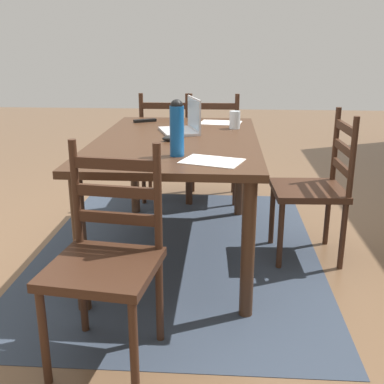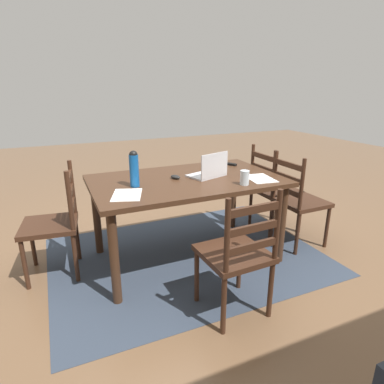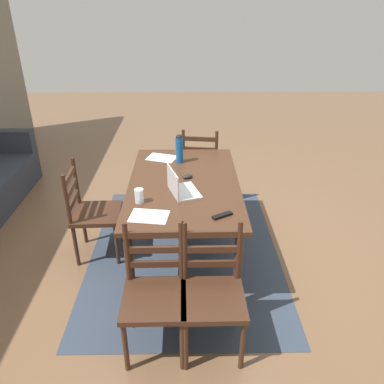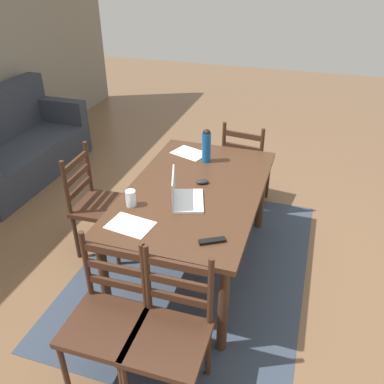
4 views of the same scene
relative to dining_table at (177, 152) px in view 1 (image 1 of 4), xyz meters
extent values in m
plane|color=brown|center=(0.00, 0.00, -0.69)|extent=(14.00, 14.00, 0.00)
cube|color=#333D4C|center=(0.00, 0.00, -0.68)|extent=(2.47, 1.85, 0.01)
cube|color=#422819|center=(0.00, 0.00, 0.07)|extent=(1.66, 1.01, 0.04)
cylinder|color=#422819|center=(-0.75, -0.42, -0.32)|extent=(0.07, 0.07, 0.73)
cylinder|color=#422819|center=(0.75, -0.42, -0.32)|extent=(0.07, 0.07, 0.73)
cylinder|color=#422819|center=(-0.75, 0.42, -0.32)|extent=(0.07, 0.07, 0.73)
cylinder|color=#422819|center=(0.75, 0.42, -0.32)|extent=(0.07, 0.07, 0.73)
cube|color=#3D2316|center=(-1.16, 0.20, -0.24)|extent=(0.45, 0.45, 0.04)
cylinder|color=#3D2316|center=(-1.35, 0.01, -0.47)|extent=(0.04, 0.04, 0.43)
cylinder|color=#3D2316|center=(-1.35, 0.39, -0.47)|extent=(0.04, 0.04, 0.43)
cylinder|color=#3D2316|center=(-0.97, 0.01, -0.47)|extent=(0.04, 0.04, 0.43)
cylinder|color=#3D2316|center=(-0.97, 0.39, -0.47)|extent=(0.04, 0.04, 0.43)
cylinder|color=#3D2316|center=(-0.96, 0.01, 0.01)|extent=(0.04, 0.04, 0.50)
cylinder|color=#3D2316|center=(-0.96, 0.39, 0.01)|extent=(0.04, 0.04, 0.50)
cube|color=#3D2316|center=(-0.96, 0.20, -0.09)|extent=(0.03, 0.36, 0.05)
cube|color=#3D2316|center=(-0.96, 0.20, 0.04)|extent=(0.03, 0.36, 0.05)
cube|color=#3D2316|center=(-0.96, 0.20, 0.16)|extent=(0.03, 0.36, 0.05)
cube|color=#3D2316|center=(1.16, -0.20, -0.24)|extent=(0.49, 0.49, 0.04)
cylinder|color=#3D2316|center=(1.37, -0.04, -0.47)|extent=(0.04, 0.04, 0.43)
cylinder|color=#3D2316|center=(1.32, -0.41, -0.47)|extent=(0.04, 0.04, 0.43)
cylinder|color=#3D2316|center=(1.00, 0.01, -0.47)|extent=(0.04, 0.04, 0.43)
cylinder|color=#3D2316|center=(0.95, -0.37, -0.47)|extent=(0.04, 0.04, 0.43)
cylinder|color=#3D2316|center=(0.99, 0.01, 0.01)|extent=(0.04, 0.04, 0.50)
cylinder|color=#3D2316|center=(0.94, -0.36, 0.01)|extent=(0.04, 0.04, 0.50)
cube|color=#3D2316|center=(0.96, -0.18, -0.09)|extent=(0.07, 0.36, 0.05)
cube|color=#3D2316|center=(0.96, -0.18, 0.04)|extent=(0.07, 0.36, 0.05)
cube|color=#3D2316|center=(0.96, -0.18, 0.16)|extent=(0.07, 0.36, 0.05)
cube|color=#3D2316|center=(0.00, 0.83, -0.24)|extent=(0.46, 0.46, 0.04)
cylinder|color=#3D2316|center=(0.20, 0.65, -0.47)|extent=(0.04, 0.04, 0.43)
cylinder|color=#3D2316|center=(-0.18, 0.64, -0.47)|extent=(0.04, 0.04, 0.43)
cylinder|color=#3D2316|center=(0.18, 1.03, -0.47)|extent=(0.04, 0.04, 0.43)
cylinder|color=#3D2316|center=(-0.20, 1.02, -0.47)|extent=(0.04, 0.04, 0.43)
cylinder|color=#3D2316|center=(0.18, 1.04, 0.01)|extent=(0.04, 0.04, 0.50)
cylinder|color=#3D2316|center=(-0.20, 1.03, 0.01)|extent=(0.04, 0.04, 0.50)
cube|color=#3D2316|center=(-0.01, 1.03, -0.09)|extent=(0.36, 0.04, 0.05)
cube|color=#3D2316|center=(-0.01, 1.03, 0.04)|extent=(0.36, 0.04, 0.05)
cube|color=#3D2316|center=(-0.01, 1.03, 0.16)|extent=(0.36, 0.04, 0.05)
cube|color=#3D2316|center=(-1.16, -0.20, -0.24)|extent=(0.44, 0.44, 0.04)
cylinder|color=#3D2316|center=(-1.35, -0.39, -0.47)|extent=(0.04, 0.04, 0.43)
cylinder|color=#3D2316|center=(-1.35, -0.01, -0.47)|extent=(0.04, 0.04, 0.43)
cylinder|color=#3D2316|center=(-0.97, -0.39, -0.47)|extent=(0.04, 0.04, 0.43)
cylinder|color=#3D2316|center=(-0.97, -0.01, -0.47)|extent=(0.04, 0.04, 0.43)
cylinder|color=#3D2316|center=(-0.96, -0.39, 0.01)|extent=(0.04, 0.04, 0.50)
cylinder|color=#3D2316|center=(-0.96, -0.01, 0.01)|extent=(0.04, 0.04, 0.50)
cube|color=#3D2316|center=(-0.96, -0.20, -0.09)|extent=(0.03, 0.36, 0.05)
cube|color=#3D2316|center=(-0.96, -0.20, 0.04)|extent=(0.03, 0.36, 0.05)
cube|color=#3D2316|center=(-0.96, -0.20, 0.16)|extent=(0.03, 0.36, 0.05)
cube|color=silver|center=(-0.20, -0.01, 0.10)|extent=(0.37, 0.31, 0.02)
cube|color=silver|center=(-0.23, 0.09, 0.21)|extent=(0.31, 0.11, 0.21)
cube|color=#A5CCEA|center=(-0.23, 0.09, 0.21)|extent=(0.28, 0.10, 0.19)
cylinder|color=#145199|center=(0.48, 0.05, 0.22)|extent=(0.08, 0.08, 0.26)
sphere|color=black|center=(0.48, 0.05, 0.35)|extent=(0.07, 0.07, 0.07)
cylinder|color=silver|center=(-0.37, 0.37, 0.15)|extent=(0.08, 0.08, 0.12)
ellipsoid|color=black|center=(0.09, -0.03, 0.11)|extent=(0.10, 0.12, 0.03)
cube|color=black|center=(-0.60, -0.30, 0.10)|extent=(0.12, 0.17, 0.02)
cube|color=white|center=(-0.60, 0.27, 0.09)|extent=(0.25, 0.32, 0.00)
cube|color=white|center=(0.59, 0.24, 0.09)|extent=(0.30, 0.35, 0.00)
camera|label=1|loc=(2.93, 0.29, 0.67)|focal=44.54mm
camera|label=2|loc=(1.08, 2.56, 0.88)|focal=30.47mm
camera|label=3|loc=(-3.13, -0.03, 1.63)|focal=35.63mm
camera|label=4|loc=(-2.57, -0.80, 1.67)|focal=37.99mm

